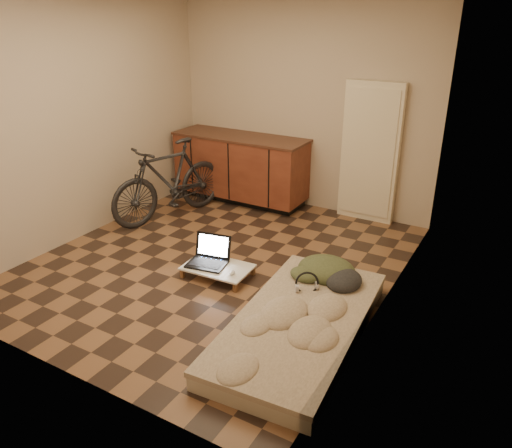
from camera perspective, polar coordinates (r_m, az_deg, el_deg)
The scene contains 10 objects.
room_shell at distance 4.84m, azimuth -4.93°, elevation 9.43°, with size 3.50×4.00×2.60m.
cabinets at distance 6.83m, azimuth -1.75°, elevation 6.44°, with size 1.84×0.62×0.91m.
appliance_panel at distance 6.25m, azimuth 12.90°, elevation 7.90°, with size 0.70×0.10×1.70m, color beige.
bicycle at distance 6.31m, azimuth -9.94°, elevation 5.35°, with size 0.49×1.67×1.08m, color black.
futon at distance 4.18m, azimuth 5.03°, elevation -11.41°, with size 1.08×2.03×0.17m.
clothing_pile at distance 4.66m, azimuth 8.53°, elevation -4.73°, with size 0.58×0.48×0.23m, color #3B4427, non-canonical shape.
headphones at distance 4.45m, azimuth 5.85°, elevation -6.63°, with size 0.23×0.21×0.15m, color black, non-canonical shape.
lap_desk at distance 4.99m, azimuth -4.40°, elevation -4.99°, with size 0.68×0.46×0.11m.
laptop at distance 5.04m, azimuth -5.40°, elevation -3.87°, with size 0.43×0.40×0.26m.
mouse at distance 4.83m, azimuth -2.75°, elevation -5.57°, with size 0.05×0.09×0.03m, color silver.
Camera 1 is at (2.70, -3.84, 2.47)m, focal length 35.00 mm.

